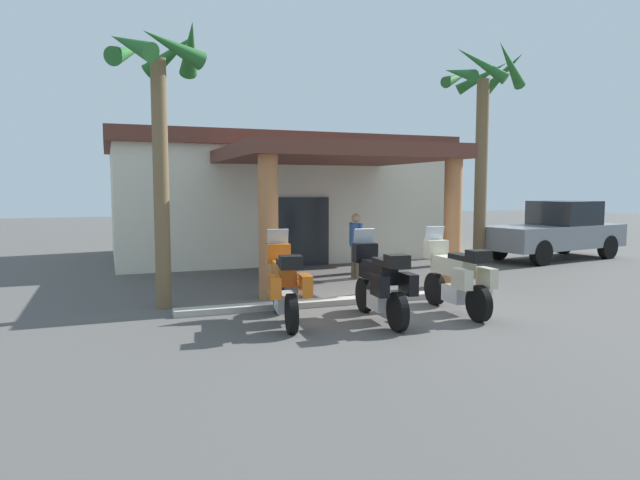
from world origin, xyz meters
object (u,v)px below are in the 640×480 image
pedestrian (356,241)px  pickup_truck_gray (556,231)px  palm_tree_roadside (160,98)px  motorcycle_black (381,283)px  motorcycle_cream (457,277)px  motel_building (273,196)px  motorcycle_orange (285,284)px  palm_tree_near_portico (482,111)px

pedestrian → pickup_truck_gray: (7.95, 1.53, -0.06)m
pickup_truck_gray → palm_tree_roadside: size_ratio=0.98×
motorcycle_black → pedestrian: bearing=-14.6°
motorcycle_cream → motel_building: bearing=6.3°
motorcycle_orange → pedestrian: pedestrian is taller
motorcycle_black → palm_tree_near_portico: size_ratio=0.33×
motorcycle_orange → palm_tree_near_portico: size_ratio=0.33×
motorcycle_orange → motorcycle_cream: bearing=-88.3°
motel_building → pedestrian: motel_building is taller
motel_building → pedestrian: 5.99m
motorcycle_orange → pedestrian: bearing=-29.8°
motorcycle_black → palm_tree_roadside: 5.50m
pickup_truck_gray → motorcycle_orange: bearing=-164.1°
motel_building → pickup_truck_gray: bearing=-27.9°
motel_building → motorcycle_black: motel_building is taller
motel_building → motorcycle_cream: size_ratio=5.37×
motel_building → motorcycle_black: (-0.76, -10.38, -1.40)m
palm_tree_roadside → motorcycle_orange: bearing=-46.2°
pickup_truck_gray → palm_tree_roadside: 13.84m
motorcycle_orange → palm_tree_near_portico: 10.81m
motorcycle_cream → pickup_truck_gray: bearing=-51.2°
motorcycle_black → pickup_truck_gray: (9.41, 6.07, 0.24)m
motorcycle_black → motel_building: bearing=-1.0°
motorcycle_orange → motorcycle_black: same height
palm_tree_near_portico → palm_tree_roadside: bearing=-159.1°
motorcycle_orange → palm_tree_near_portico: bearing=-47.0°
motorcycle_orange → palm_tree_near_portico: palm_tree_near_portico is taller
motorcycle_cream → palm_tree_roadside: bearing=67.3°
motorcycle_black → pickup_truck_gray: 11.20m
motorcycle_cream → palm_tree_near_portico: (4.84, 6.16, 4.09)m
motel_building → motorcycle_cream: (0.89, -10.27, -1.40)m
pickup_truck_gray → pedestrian: bearing=179.8°
pickup_truck_gray → palm_tree_roadside: bearing=-175.5°
pedestrian → pickup_truck_gray: bearing=177.7°
motorcycle_cream → motorcycle_black: bearing=95.4°
motel_building → palm_tree_roadside: palm_tree_roadside is taller
palm_tree_near_portico → palm_tree_roadside: palm_tree_near_portico is taller
motorcycle_orange → pedestrian: size_ratio=1.29×
motorcycle_black → palm_tree_near_portico: (6.49, 6.28, 4.09)m
motorcycle_black → palm_tree_near_portico: palm_tree_near_portico is taller
motorcycle_orange → pickup_truck_gray: bearing=-55.6°
palm_tree_roadside → motorcycle_black: bearing=-34.4°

